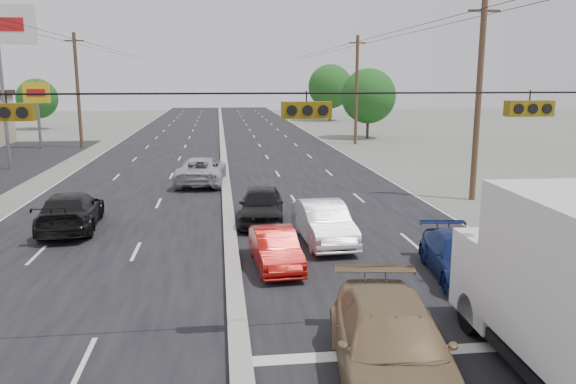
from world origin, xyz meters
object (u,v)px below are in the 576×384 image
(utility_pole_right_b, at_px, (478,99))
(queue_car_b, at_px, (324,223))
(queue_car_d, at_px, (460,257))
(tan_sedan, at_px, (392,347))
(tree_right_far, at_px, (330,86))
(tree_left_far, at_px, (37,99))
(oncoming_near, at_px, (71,211))
(tree_right_mid, at_px, (368,96))
(pole_sign_far, at_px, (37,98))
(utility_pole_left_c, at_px, (78,90))
(utility_pole_right_c, at_px, (357,89))
(queue_car_a, at_px, (262,205))
(oncoming_far, at_px, (201,171))
(red_sedan, at_px, (275,249))

(utility_pole_right_b, relative_size, queue_car_b, 2.16)
(queue_car_d, bearing_deg, queue_car_b, 136.36)
(tan_sedan, height_order, queue_car_b, tan_sedan)
(tree_right_far, relative_size, queue_car_b, 1.76)
(tree_left_far, distance_m, oncoming_near, 51.07)
(tree_right_mid, distance_m, tree_right_far, 25.03)
(tree_left_far, height_order, tan_sedan, tree_left_far)
(tree_right_far, bearing_deg, tree_right_mid, -92.29)
(tan_sedan, height_order, queue_car_d, tan_sedan)
(pole_sign_far, distance_m, tree_right_far, 43.87)
(utility_pole_left_c, relative_size, utility_pole_right_b, 1.00)
(tree_right_far, height_order, queue_car_d, tree_right_far)
(pole_sign_far, height_order, oncoming_near, pole_sign_far)
(utility_pole_right_b, distance_m, oncoming_near, 19.75)
(utility_pole_right_c, relative_size, queue_car_b, 2.16)
(utility_pole_right_c, distance_m, tree_left_far, 39.90)
(utility_pole_left_c, relative_size, queue_car_b, 2.16)
(utility_pole_right_c, height_order, tree_right_far, utility_pole_right_c)
(queue_car_b, bearing_deg, queue_car_a, 120.14)
(queue_car_a, height_order, queue_car_b, queue_car_a)
(tree_right_mid, bearing_deg, utility_pole_left_c, -169.70)
(utility_pole_right_b, bearing_deg, utility_pole_right_c, 90.00)
(tree_left_far, xyz_separation_m, oncoming_far, (20.60, -38.92, -2.92))
(oncoming_near, relative_size, oncoming_far, 0.93)
(tree_right_mid, relative_size, oncoming_far, 1.25)
(utility_pole_left_c, relative_size, oncoming_near, 1.88)
(utility_pole_right_b, relative_size, tree_right_far, 1.23)
(pole_sign_far, distance_m, queue_car_d, 42.83)
(tree_right_far, distance_m, queue_car_d, 66.69)
(oncoming_near, bearing_deg, queue_car_a, 176.38)
(queue_car_a, relative_size, queue_car_d, 1.01)
(utility_pole_left_c, height_order, pole_sign_far, utility_pole_left_c)
(tree_right_mid, height_order, queue_car_d, tree_right_mid)
(queue_car_a, relative_size, oncoming_near, 0.86)
(tree_right_far, relative_size, oncoming_far, 1.43)
(pole_sign_far, distance_m, tan_sedan, 45.99)
(utility_pole_left_c, height_order, queue_car_b, utility_pole_left_c)
(utility_pole_right_c, xyz_separation_m, tree_right_far, (3.50, 30.00, -0.15))
(utility_pole_left_c, bearing_deg, tan_sedan, -69.62)
(tree_right_mid, relative_size, queue_car_a, 1.57)
(utility_pole_right_b, height_order, queue_car_d, utility_pole_right_b)
(red_sedan, relative_size, queue_car_a, 0.84)
(queue_car_b, bearing_deg, utility_pole_right_b, 33.40)
(utility_pole_left_c, bearing_deg, queue_car_d, -61.52)
(tree_left_far, xyz_separation_m, tree_right_mid, (37.00, -15.00, 0.62))
(queue_car_b, relative_size, queue_car_d, 1.02)
(tree_right_mid, xyz_separation_m, oncoming_far, (-16.40, -23.92, -3.54))
(tree_right_mid, xyz_separation_m, tan_sedan, (-12.00, -46.72, -3.52))
(utility_pole_right_b, relative_size, tan_sedan, 1.77)
(utility_pole_right_b, bearing_deg, tree_right_mid, 85.24)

